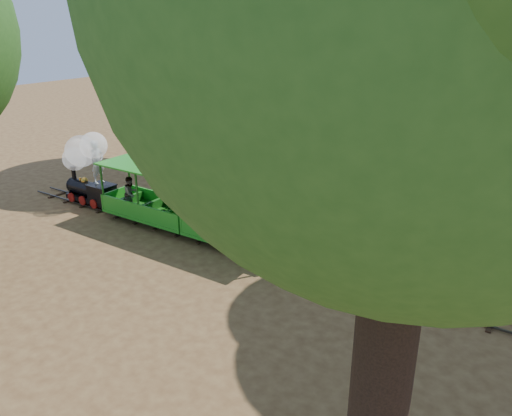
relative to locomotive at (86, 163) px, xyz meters
The scene contains 10 objects.
ground 8.22m from the locomotive, ahead, with size 90.00×90.00×0.00m, color olive.
track 8.21m from the locomotive, ahead, with size 22.00×1.00×0.10m.
locomotive is the anchor object (origin of this frame).
carriage_front 3.62m from the locomotive, ahead, with size 3.95×1.61×2.05m.
carriage_rear 7.42m from the locomotive, ahead, with size 3.95×1.61×2.05m.
oak_nw 8.13m from the locomotive, 94.64° to the left, with size 7.49×6.59×9.87m.
fence 11.35m from the locomotive, 44.57° to the left, with size 18.10×0.10×1.00m.
shrub_west 9.63m from the locomotive, 74.02° to the left, with size 2.34×1.80×1.62m, color #2D6B1E.
shrub_mid_w 12.28m from the locomotive, 48.77° to the left, with size 2.88×2.22×1.99m, color #2D6B1E.
shrub_mid_e 12.36m from the locomotive, 48.49° to the left, with size 1.84×1.41×1.27m, color #2D6B1E.
Camera 1 is at (7.94, -11.91, 7.06)m, focal length 35.00 mm.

